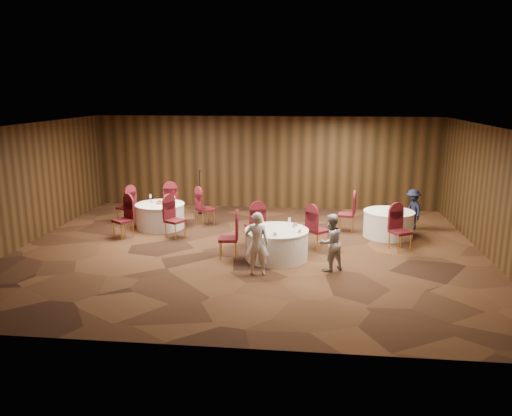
# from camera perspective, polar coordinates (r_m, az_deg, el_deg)

# --- Properties ---
(ground) EXTENTS (12.00, 12.00, 0.00)m
(ground) POSITION_cam_1_polar(r_m,az_deg,el_deg) (12.98, -0.98, -4.91)
(ground) COLOR black
(ground) RESTS_ON ground
(room_shell) EXTENTS (12.00, 12.00, 12.00)m
(room_shell) POSITION_cam_1_polar(r_m,az_deg,el_deg) (12.51, -1.01, 3.67)
(room_shell) COLOR silver
(room_shell) RESTS_ON ground
(table_main) EXTENTS (1.57, 1.57, 0.74)m
(table_main) POSITION_cam_1_polar(r_m,az_deg,el_deg) (12.32, 2.36, -4.10)
(table_main) COLOR white
(table_main) RESTS_ON ground
(table_left) EXTENTS (1.47, 1.47, 0.74)m
(table_left) POSITION_cam_1_polar(r_m,az_deg,el_deg) (15.31, -10.88, -0.86)
(table_left) COLOR white
(table_left) RESTS_ON ground
(table_right) EXTENTS (1.41, 1.41, 0.74)m
(table_right) POSITION_cam_1_polar(r_m,az_deg,el_deg) (14.63, 14.89, -1.74)
(table_right) COLOR white
(table_right) RESTS_ON ground
(chairs_main) EXTENTS (2.86, 1.88, 1.00)m
(chairs_main) POSITION_cam_1_polar(r_m,az_deg,el_deg) (12.93, 1.33, -2.66)
(chairs_main) COLOR #420D11
(chairs_main) RESTS_ON ground
(chairs_left) EXTENTS (3.23, 3.12, 1.00)m
(chairs_left) POSITION_cam_1_polar(r_m,az_deg,el_deg) (15.31, -10.87, -0.37)
(chairs_left) COLOR #420D11
(chairs_left) RESTS_ON ground
(chairs_right) EXTENTS (1.93, 2.36, 1.00)m
(chairs_right) POSITION_cam_1_polar(r_m,az_deg,el_deg) (14.15, 13.07, -1.61)
(chairs_right) COLOR #420D11
(chairs_right) RESTS_ON ground
(tabletop_main) EXTENTS (1.11, 1.08, 0.22)m
(tabletop_main) POSITION_cam_1_polar(r_m,az_deg,el_deg) (12.14, 3.10, -2.10)
(tabletop_main) COLOR silver
(tabletop_main) RESTS_ON table_main
(tabletop_left) EXTENTS (0.87, 0.81, 0.22)m
(tabletop_left) POSITION_cam_1_polar(r_m,az_deg,el_deg) (15.21, -10.98, 0.77)
(tabletop_left) COLOR silver
(tabletop_left) RESTS_ON table_left
(tabletop_right) EXTENTS (0.08, 0.08, 0.22)m
(tabletop_right) POSITION_cam_1_polar(r_m,az_deg,el_deg) (14.28, 16.11, -0.01)
(tabletop_right) COLOR silver
(tabletop_right) RESTS_ON table_right
(mic_stand) EXTENTS (0.24, 0.24, 1.47)m
(mic_stand) POSITION_cam_1_polar(r_m,az_deg,el_deg) (16.89, -6.40, 0.76)
(mic_stand) COLOR black
(mic_stand) RESTS_ON ground
(woman_a) EXTENTS (0.55, 0.37, 1.46)m
(woman_a) POSITION_cam_1_polar(r_m,az_deg,el_deg) (11.13, 0.11, -4.10)
(woman_a) COLOR silver
(woman_a) RESTS_ON ground
(woman_b) EXTENTS (0.82, 0.80, 1.34)m
(woman_b) POSITION_cam_1_polar(r_m,az_deg,el_deg) (11.54, 8.48, -3.92)
(woman_b) COLOR #A9AAAE
(woman_b) RESTS_ON ground
(man_c) EXTENTS (0.66, 0.88, 1.21)m
(man_c) POSITION_cam_1_polar(r_m,az_deg,el_deg) (15.55, 17.48, -0.14)
(man_c) COLOR black
(man_c) RESTS_ON ground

